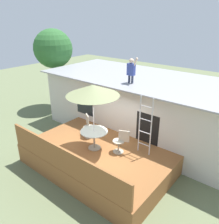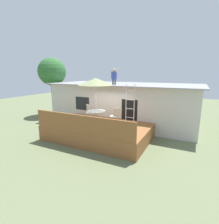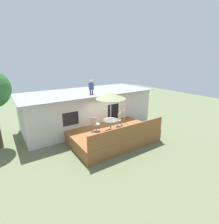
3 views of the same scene
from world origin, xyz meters
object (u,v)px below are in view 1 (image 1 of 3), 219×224
(patio_umbrella, at_px, (93,90))
(backyard_tree, at_px, (53,50))
(patio_chair_left, at_px, (88,126))
(step_ladder, at_px, (145,126))
(patio_chair_right, at_px, (120,142))
(person_figure, at_px, (131,69))
(patio_table, at_px, (94,135))

(patio_umbrella, distance_m, backyard_tree, 7.00)
(patio_umbrella, relative_size, patio_chair_left, 2.76)
(backyard_tree, bearing_deg, step_ladder, -16.20)
(patio_chair_right, relative_size, backyard_tree, 0.19)
(patio_umbrella, relative_size, person_figure, 2.29)
(patio_umbrella, xyz_separation_m, backyard_tree, (-6.21, 3.21, 0.49))
(patio_chair_left, bearing_deg, patio_umbrella, 0.00)
(step_ladder, relative_size, backyard_tree, 0.45)
(step_ladder, distance_m, patio_chair_right, 1.08)
(person_figure, bearing_deg, patio_chair_right, -64.06)
(step_ladder, bearing_deg, patio_umbrella, -150.25)
(patio_umbrella, xyz_separation_m, patio_chair_right, (0.94, 0.40, -1.89))
(person_figure, relative_size, backyard_tree, 0.23)
(person_figure, distance_m, patio_chair_right, 3.17)
(patio_umbrella, bearing_deg, patio_chair_left, 146.63)
(person_figure, relative_size, patio_chair_left, 1.21)
(step_ladder, bearing_deg, patio_chair_left, -171.27)
(backyard_tree, bearing_deg, person_figure, -7.01)
(step_ladder, bearing_deg, patio_table, -150.25)
(step_ladder, relative_size, person_figure, 1.98)
(patio_umbrella, xyz_separation_m, person_figure, (-0.06, 2.45, 0.31))
(step_ladder, bearing_deg, backyard_tree, 163.80)
(person_figure, height_order, backyard_tree, backyard_tree)
(patio_umbrella, relative_size, backyard_tree, 0.52)
(patio_umbrella, distance_m, step_ladder, 2.26)
(patio_chair_left, relative_size, patio_chair_right, 1.00)
(patio_table, height_order, step_ladder, step_ladder)
(patio_table, height_order, patio_chair_right, patio_chair_right)
(person_figure, height_order, patio_chair_right, person_figure)
(patio_umbrella, height_order, patio_chair_left, patio_umbrella)
(step_ladder, distance_m, patio_chair_left, 2.58)
(patio_table, bearing_deg, patio_chair_left, 146.63)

